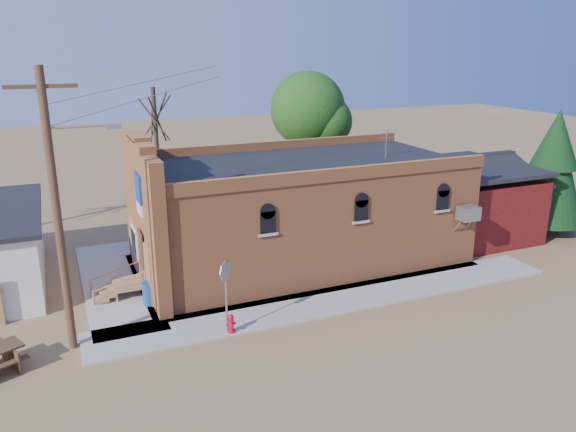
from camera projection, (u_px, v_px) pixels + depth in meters
name	position (u px, v px, depth m)	size (l,w,h in m)	color
ground	(314.00, 317.00, 20.50)	(120.00, 120.00, 0.00)	olive
sidewalk_south	(338.00, 300.00, 21.84)	(19.00, 2.20, 0.08)	#9E9991
sidewalk_west	(115.00, 283.00, 23.40)	(2.60, 10.00, 0.08)	#9E9991
brick_bar	(295.00, 212.00, 25.27)	(16.40, 7.97, 6.30)	#C9713D
red_shed	(469.00, 192.00, 29.00)	(5.40, 6.40, 4.30)	#550E13
utility_pole	(58.00, 208.00, 17.11)	(3.12, 0.26, 9.00)	#4B2B1E
tree_bare_near	(155.00, 117.00, 29.08)	(2.80, 2.80, 7.65)	#433926
tree_leafy	(308.00, 109.00, 32.90)	(4.40, 4.40, 8.15)	#433926
evergreen_tree	(553.00, 164.00, 28.76)	(3.60, 3.60, 6.50)	#433926
fire_hydrant	(231.00, 323.00, 19.20)	(0.38, 0.36, 0.66)	red
stop_sign	(225.00, 278.00, 18.65)	(0.55, 0.56, 2.66)	gray
trash_barrel	(150.00, 293.00, 21.29)	(0.57, 0.57, 0.88)	navy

